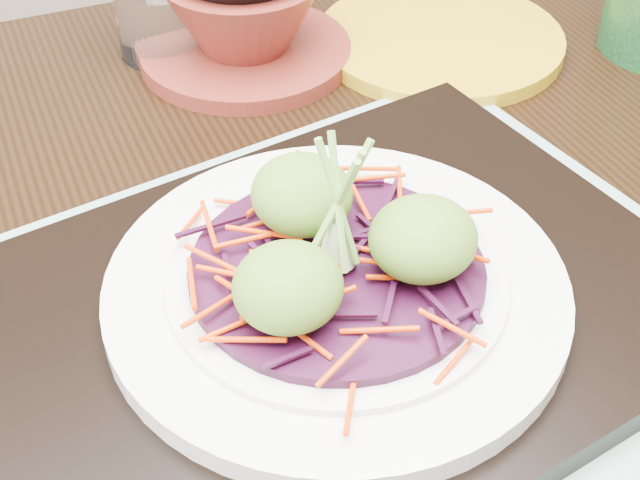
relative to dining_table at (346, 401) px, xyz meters
name	(u,v)px	position (x,y,z in m)	size (l,w,h in m)	color
dining_table	(346,401)	(0.00, 0.00, 0.00)	(1.38, 0.98, 0.82)	black
placemat	(336,322)	(-0.02, -0.02, 0.11)	(0.46, 0.36, 0.00)	gray
serving_tray	(336,309)	(-0.02, -0.02, 0.12)	(0.40, 0.30, 0.02)	black
white_plate	(336,287)	(-0.02, -0.02, 0.14)	(0.26, 0.26, 0.02)	silver
cabbage_bed	(337,269)	(-0.02, -0.02, 0.15)	(0.16, 0.16, 0.01)	#310923
carrot_julienne	(337,259)	(-0.02, -0.02, 0.16)	(0.20, 0.20, 0.01)	red
guacamole_scoops	(338,239)	(-0.02, -0.02, 0.18)	(0.14, 0.13, 0.04)	#5A8227
scallion_garnish	(338,209)	(-0.02, -0.02, 0.20)	(0.06, 0.06, 0.09)	#77B146
terracotta_bowl_set	(244,23)	(0.06, 0.28, 0.14)	(0.21, 0.21, 0.07)	#5D1D16
yellow_plate	(440,39)	(0.22, 0.23, 0.11)	(0.21, 0.21, 0.01)	#A48012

